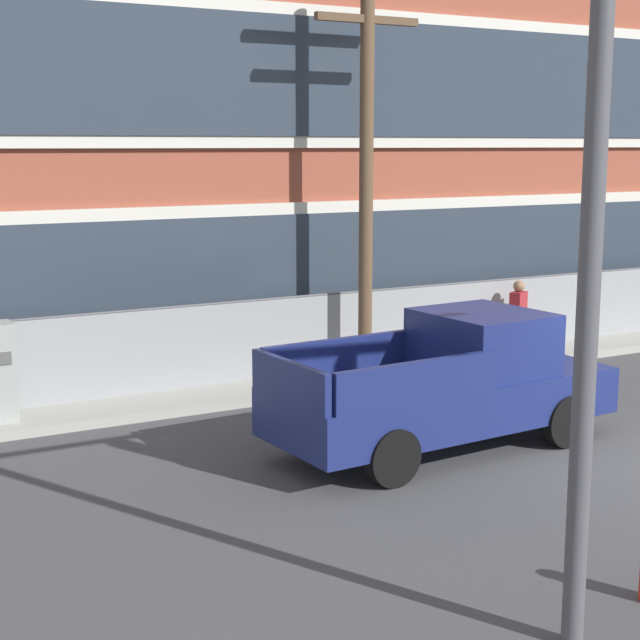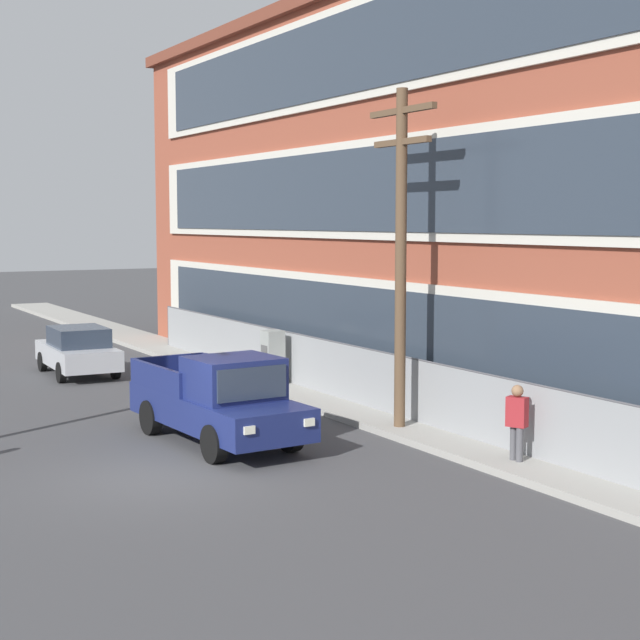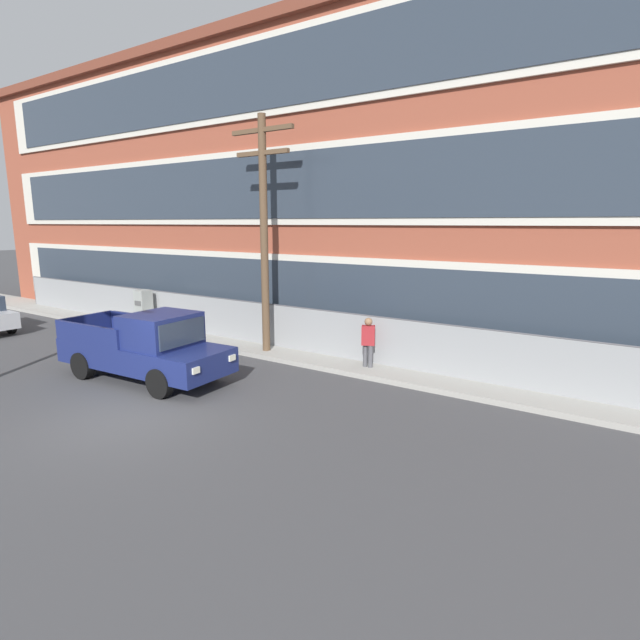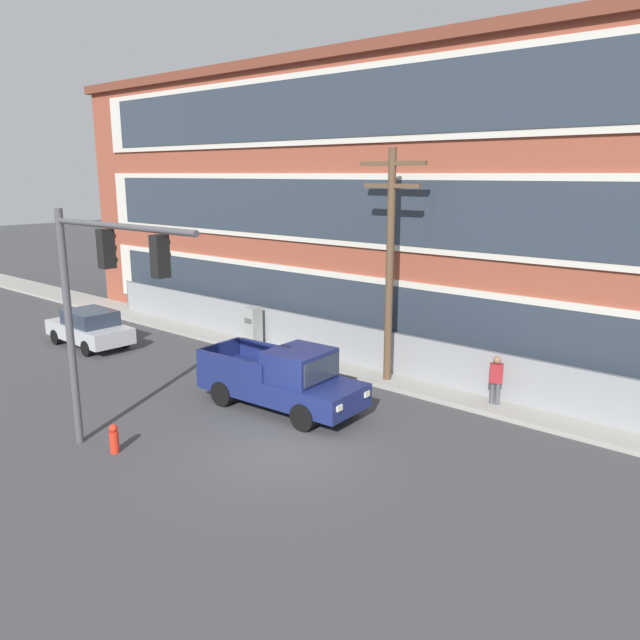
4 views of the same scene
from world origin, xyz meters
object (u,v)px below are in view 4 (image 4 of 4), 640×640
traffic_signal_mast (97,288)px  fire_hydrant (114,439)px  sedan_silver (90,328)px  utility_pole_near_corner (390,257)px  pickup_truck_navy (284,380)px  electrical_cabinet (253,328)px  pedestrian_near_cabinet (496,379)px

traffic_signal_mast → fire_hydrant: traffic_signal_mast is taller
sedan_silver → utility_pole_near_corner: size_ratio=0.55×
pickup_truck_navy → sedan_silver: (-11.19, -0.06, -0.15)m
sedan_silver → pickup_truck_navy: bearing=0.3°
electrical_cabinet → fire_hydrant: bearing=-64.0°
fire_hydrant → electrical_cabinet: bearing=116.0°
traffic_signal_mast → electrical_cabinet: size_ratio=3.59×
pickup_truck_navy → pedestrian_near_cabinet: 6.50m
pedestrian_near_cabinet → fire_hydrant: 11.20m
pedestrian_near_cabinet → fire_hydrant: bearing=-123.3°
pedestrian_near_cabinet → utility_pole_near_corner: bearing=-177.3°
traffic_signal_mast → electrical_cabinet: 11.22m
electrical_cabinet → pedestrian_near_cabinet: size_ratio=1.03×
traffic_signal_mast → utility_pole_near_corner: size_ratio=0.79×
pickup_truck_navy → traffic_signal_mast: bearing=-100.4°
pickup_truck_navy → fire_hydrant: pickup_truck_navy is taller
pickup_truck_navy → utility_pole_near_corner: 5.44m
utility_pole_near_corner → fire_hydrant: bearing=-103.9°
sedan_silver → utility_pole_near_corner: 13.39m
sedan_silver → traffic_signal_mast: bearing=-27.4°
pedestrian_near_cabinet → pickup_truck_navy: bearing=-139.0°
pickup_truck_navy → utility_pole_near_corner: size_ratio=0.70×
pickup_truck_navy → electrical_cabinet: bearing=143.9°
pickup_truck_navy → sedan_silver: 11.19m
utility_pole_near_corner → fire_hydrant: (-2.26, -9.16, -4.02)m
pedestrian_near_cabinet → traffic_signal_mast: bearing=-121.5°
sedan_silver → pedestrian_near_cabinet: size_ratio=2.56×
pickup_truck_navy → pedestrian_near_cabinet: bearing=41.0°
sedan_silver → electrical_cabinet: electrical_cabinet is taller
traffic_signal_mast → utility_pole_near_corner: bearing=78.0°
sedan_silver → fire_hydrant: size_ratio=5.54×
traffic_signal_mast → pedestrian_near_cabinet: (5.89, 9.60, -3.45)m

